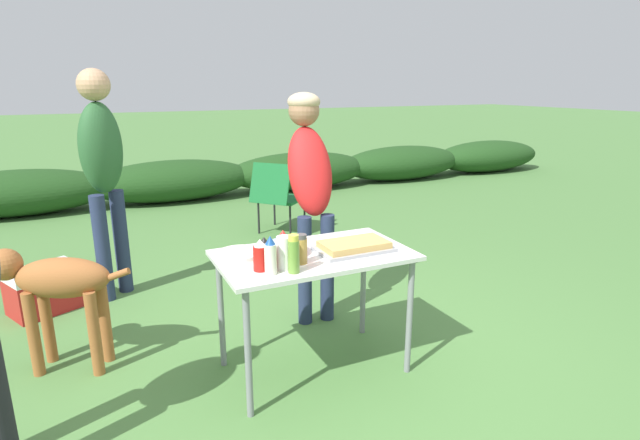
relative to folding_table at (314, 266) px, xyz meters
name	(u,v)px	position (x,y,z in m)	size (l,w,h in m)	color
ground_plane	(314,368)	(0.00, 0.00, -0.66)	(60.00, 60.00, 0.00)	#4C7A3D
shrub_hedge	(173,181)	(0.00, 4.97, -0.36)	(14.40, 0.90, 0.60)	#1E4219
folding_table	(314,266)	(0.00, 0.00, 0.00)	(1.10, 0.64, 0.74)	silver
food_tray	(354,246)	(0.23, -0.06, 0.10)	(0.43, 0.26, 0.06)	#9E9EA3
plate_stack	(240,254)	(-0.40, 0.14, 0.09)	(0.25, 0.25, 0.02)	white
mixing_bowl	(286,246)	(-0.15, 0.06, 0.12)	(0.24, 0.24, 0.09)	#99B2CC
paper_cup_stack	(284,253)	(-0.24, -0.16, 0.16)	(0.08, 0.08, 0.18)	white
relish_jar	(294,254)	(-0.22, -0.23, 0.18)	(0.06, 0.06, 0.20)	olive
spice_jar	(301,249)	(-0.13, -0.12, 0.16)	(0.06, 0.06, 0.16)	#B2893D
mayo_bottle	(270,256)	(-0.33, -0.20, 0.17)	(0.06, 0.06, 0.20)	silver
mustard_bottle	(283,248)	(-0.22, -0.09, 0.17)	(0.07, 0.07, 0.19)	yellow
bbq_sauce_bottle	(264,252)	(-0.32, -0.07, 0.15)	(0.06, 0.06, 0.16)	#562314
ketchup_bottle	(260,256)	(-0.36, -0.13, 0.16)	(0.08, 0.08, 0.17)	red
standing_person_with_beanie	(310,177)	(0.29, 0.70, 0.38)	(0.34, 0.47, 1.62)	#232D4C
standing_person_in_gray_fleece	(103,163)	(-1.01, 1.68, 0.43)	(0.44, 0.43, 1.79)	#232D4C
dog	(56,286)	(-1.36, 0.65, -0.13)	(0.81, 0.45, 0.76)	#9E5B2D
camp_chair_green_behind_table	(277,194)	(0.80, 2.76, -0.20)	(0.75, 0.74, 0.83)	#19602D
cooler_box	(45,289)	(-1.51, 1.61, -0.49)	(0.57, 0.50, 0.34)	#B21E1E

